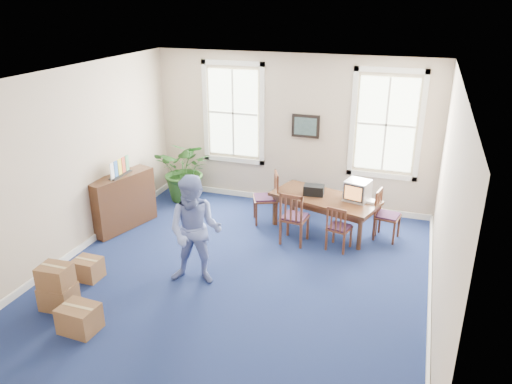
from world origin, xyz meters
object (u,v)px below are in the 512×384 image
(crt_tv, at_px, (357,190))
(chair_near_left, at_px, (295,217))
(potted_plant, at_px, (186,170))
(credenza, at_px, (123,202))
(cardboard_boxes, at_px, (71,285))
(conference_table, at_px, (324,213))
(man, at_px, (195,231))

(crt_tv, distance_m, chair_near_left, 1.30)
(crt_tv, height_order, potted_plant, potted_plant)
(credenza, bearing_deg, potted_plant, 88.37)
(chair_near_left, xyz_separation_m, cardboard_boxes, (-2.55, -3.02, -0.15))
(conference_table, bearing_deg, chair_near_left, -104.14)
(conference_table, bearing_deg, man, -104.70)
(crt_tv, relative_size, potted_plant, 0.33)
(conference_table, bearing_deg, credenza, -145.99)
(man, xyz_separation_m, credenza, (-2.19, 1.35, -0.35))
(crt_tv, relative_size, man, 0.26)
(conference_table, xyz_separation_m, chair_near_left, (-0.41, -0.69, 0.16))
(potted_plant, distance_m, cardboard_boxes, 4.26)
(chair_near_left, height_order, cardboard_boxes, chair_near_left)
(credenza, relative_size, potted_plant, 0.98)
(chair_near_left, bearing_deg, potted_plant, -18.93)
(chair_near_left, bearing_deg, cardboard_boxes, 54.78)
(man, distance_m, credenza, 2.59)
(cardboard_boxes, bearing_deg, credenza, 106.53)
(conference_table, height_order, crt_tv, crt_tv)
(chair_near_left, distance_m, credenza, 3.34)
(man, distance_m, potted_plant, 3.46)
(man, bearing_deg, conference_table, 48.57)
(crt_tv, bearing_deg, potted_plant, -172.92)
(crt_tv, xyz_separation_m, cardboard_boxes, (-3.56, -3.75, -0.52))
(chair_near_left, bearing_deg, crt_tv, -138.96)
(conference_table, relative_size, potted_plant, 1.44)
(chair_near_left, relative_size, cardboard_boxes, 0.80)
(man, relative_size, cardboard_boxes, 1.41)
(crt_tv, bearing_deg, credenza, -149.96)
(crt_tv, bearing_deg, man, -115.36)
(man, bearing_deg, credenza, 138.54)
(chair_near_left, bearing_deg, credenza, 13.00)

